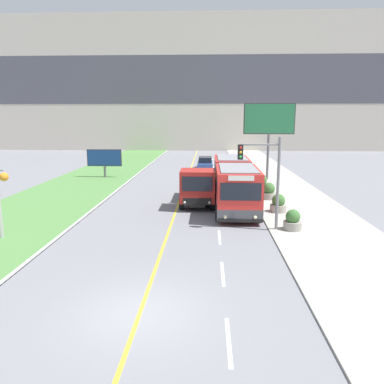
{
  "coord_description": "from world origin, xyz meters",
  "views": [
    {
      "loc": [
        2.15,
        -10.83,
        6.12
      ],
      "look_at": [
        1.1,
        12.72,
        1.4
      ],
      "focal_mm": 35.0,
      "sensor_mm": 36.0,
      "label": 1
    }
  ],
  "objects_px": {
    "billboard_large": "(269,122)",
    "planter_round_near": "(293,221)",
    "city_bus": "(234,183)",
    "planter_round_far": "(262,183)",
    "dump_truck": "(198,187)",
    "planter_round_second": "(278,204)",
    "car_distant": "(205,163)",
    "traffic_light_mast": "(265,171)",
    "billboard_small": "(104,158)",
    "planter_round_third": "(269,192)"
  },
  "relations": [
    {
      "from": "planter_round_third",
      "to": "city_bus",
      "type": "bearing_deg",
      "value": -150.26
    },
    {
      "from": "planter_round_third",
      "to": "planter_round_near",
      "type": "bearing_deg",
      "value": -89.51
    },
    {
      "from": "planter_round_third",
      "to": "billboard_large",
      "type": "bearing_deg",
      "value": 82.13
    },
    {
      "from": "billboard_large",
      "to": "planter_round_far",
      "type": "height_order",
      "value": "billboard_large"
    },
    {
      "from": "planter_round_near",
      "to": "traffic_light_mast",
      "type": "bearing_deg",
      "value": 177.77
    },
    {
      "from": "billboard_large",
      "to": "planter_round_far",
      "type": "distance_m",
      "value": 7.32
    },
    {
      "from": "billboard_small",
      "to": "planter_round_third",
      "type": "distance_m",
      "value": 18.32
    },
    {
      "from": "billboard_small",
      "to": "planter_round_near",
      "type": "xyz_separation_m",
      "value": [
        15.32,
        -17.96,
        -1.4
      ]
    },
    {
      "from": "billboard_large",
      "to": "planter_round_third",
      "type": "distance_m",
      "value": 10.48
    },
    {
      "from": "planter_round_second",
      "to": "planter_round_far",
      "type": "relative_size",
      "value": 0.94
    },
    {
      "from": "city_bus",
      "to": "billboard_large",
      "type": "height_order",
      "value": "billboard_large"
    },
    {
      "from": "billboard_small",
      "to": "planter_round_far",
      "type": "height_order",
      "value": "billboard_small"
    },
    {
      "from": "planter_round_second",
      "to": "billboard_small",
      "type": "bearing_deg",
      "value": 137.43
    },
    {
      "from": "billboard_small",
      "to": "planter_round_near",
      "type": "relative_size",
      "value": 3.15
    },
    {
      "from": "city_bus",
      "to": "planter_round_far",
      "type": "height_order",
      "value": "city_bus"
    },
    {
      "from": "car_distant",
      "to": "planter_round_third",
      "type": "relative_size",
      "value": 3.46
    },
    {
      "from": "traffic_light_mast",
      "to": "billboard_small",
      "type": "relative_size",
      "value": 1.44
    },
    {
      "from": "city_bus",
      "to": "traffic_light_mast",
      "type": "relative_size",
      "value": 2.26
    },
    {
      "from": "dump_truck",
      "to": "planter_round_far",
      "type": "xyz_separation_m",
      "value": [
        5.27,
        6.17,
        -0.69
      ]
    },
    {
      "from": "billboard_large",
      "to": "planter_round_third",
      "type": "bearing_deg",
      "value": -97.87
    },
    {
      "from": "billboard_large",
      "to": "planter_round_near",
      "type": "distance_m",
      "value": 17.78
    },
    {
      "from": "billboard_small",
      "to": "planter_round_second",
      "type": "distance_m",
      "value": 20.76
    },
    {
      "from": "dump_truck",
      "to": "billboard_large",
      "type": "xyz_separation_m",
      "value": [
        6.52,
        11.3,
        4.38
      ]
    },
    {
      "from": "planter_round_second",
      "to": "planter_round_third",
      "type": "distance_m",
      "value": 3.95
    },
    {
      "from": "city_bus",
      "to": "planter_round_third",
      "type": "relative_size",
      "value": 9.31
    },
    {
      "from": "car_distant",
      "to": "billboard_large",
      "type": "relative_size",
      "value": 0.58
    },
    {
      "from": "city_bus",
      "to": "dump_truck",
      "type": "bearing_deg",
      "value": -165.55
    },
    {
      "from": "planter_round_near",
      "to": "car_distant",
      "type": "bearing_deg",
      "value": 101.38
    },
    {
      "from": "car_distant",
      "to": "planter_round_second",
      "type": "height_order",
      "value": "car_distant"
    },
    {
      "from": "traffic_light_mast",
      "to": "planter_round_near",
      "type": "distance_m",
      "value": 3.14
    },
    {
      "from": "car_distant",
      "to": "planter_round_near",
      "type": "bearing_deg",
      "value": -78.62
    },
    {
      "from": "dump_truck",
      "to": "billboard_small",
      "type": "relative_size",
      "value": 1.81
    },
    {
      "from": "city_bus",
      "to": "billboard_large",
      "type": "xyz_separation_m",
      "value": [
        3.99,
        10.65,
        4.13
      ]
    },
    {
      "from": "dump_truck",
      "to": "planter_round_second",
      "type": "distance_m",
      "value": 5.6
    },
    {
      "from": "billboard_large",
      "to": "planter_round_near",
      "type": "relative_size",
      "value": 6.6
    },
    {
      "from": "city_bus",
      "to": "car_distant",
      "type": "distance_m",
      "value": 18.77
    },
    {
      "from": "dump_truck",
      "to": "billboard_large",
      "type": "distance_m",
      "value": 13.76
    },
    {
      "from": "city_bus",
      "to": "planter_round_far",
      "type": "relative_size",
      "value": 9.23
    },
    {
      "from": "city_bus",
      "to": "planter_round_third",
      "type": "height_order",
      "value": "city_bus"
    },
    {
      "from": "planter_round_near",
      "to": "billboard_small",
      "type": "bearing_deg",
      "value": 130.46
    },
    {
      "from": "dump_truck",
      "to": "billboard_large",
      "type": "relative_size",
      "value": 0.86
    },
    {
      "from": "traffic_light_mast",
      "to": "billboard_large",
      "type": "height_order",
      "value": "billboard_large"
    },
    {
      "from": "city_bus",
      "to": "planter_round_third",
      "type": "distance_m",
      "value": 3.29
    },
    {
      "from": "dump_truck",
      "to": "planter_round_second",
      "type": "bearing_deg",
      "value": -18.24
    },
    {
      "from": "city_bus",
      "to": "traffic_light_mast",
      "type": "height_order",
      "value": "traffic_light_mast"
    },
    {
      "from": "billboard_large",
      "to": "dump_truck",
      "type": "bearing_deg",
      "value": -119.99
    },
    {
      "from": "car_distant",
      "to": "billboard_large",
      "type": "distance_m",
      "value": 11.27
    },
    {
      "from": "billboard_large",
      "to": "planter_round_second",
      "type": "xyz_separation_m",
      "value": [
        -1.25,
        -13.04,
        -5.1
      ]
    },
    {
      "from": "planter_round_far",
      "to": "planter_round_near",
      "type": "bearing_deg",
      "value": -89.69
    },
    {
      "from": "billboard_small",
      "to": "planter_round_third",
      "type": "height_order",
      "value": "billboard_small"
    }
  ]
}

